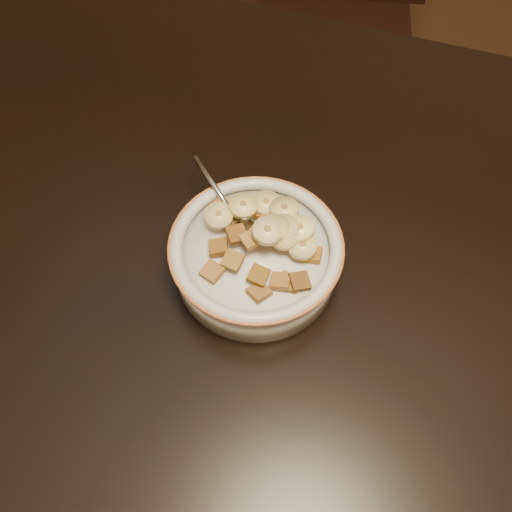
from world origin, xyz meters
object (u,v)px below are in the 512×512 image
(chair, at_px, (321,34))
(cereal_bowl, at_px, (256,260))
(spoon, at_px, (242,228))
(table, at_px, (183,240))

(chair, bearing_deg, cereal_bowl, -95.11)
(chair, height_order, spoon, chair)
(table, distance_m, chair, 0.81)
(table, height_order, cereal_bowl, cereal_bowl)
(spoon, bearing_deg, table, -53.75)
(cereal_bowl, distance_m, spoon, 0.04)
(spoon, bearing_deg, chair, -134.38)
(table, height_order, chair, chair)
(cereal_bowl, relative_size, spoon, 4.17)
(cereal_bowl, bearing_deg, table, 165.48)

